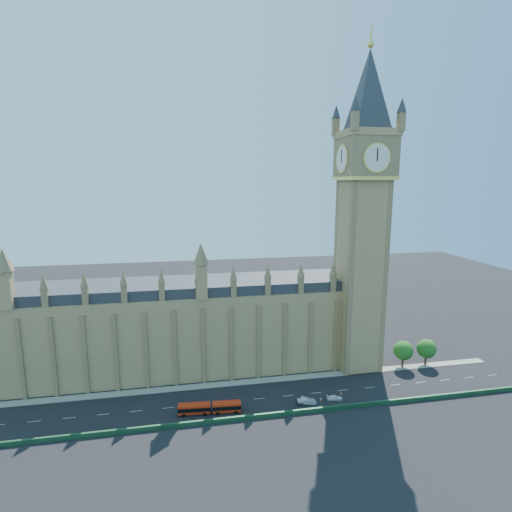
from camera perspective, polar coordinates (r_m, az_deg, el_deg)
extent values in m
plane|color=black|center=(113.49, -1.63, -19.89)|extent=(400.00, 400.00, 0.00)
cube|color=#A98751|center=(127.32, -14.67, -10.52)|extent=(120.00, 20.00, 25.00)
cube|color=#2D3035|center=(123.10, -14.97, -4.42)|extent=(120.00, 18.00, 3.00)
cube|color=#A98751|center=(126.13, 14.57, -2.87)|extent=(12.00, 12.00, 58.00)
cube|color=olive|center=(123.11, 15.33, 13.20)|extent=(14.00, 14.00, 12.00)
cylinder|color=silver|center=(116.71, 16.90, 13.29)|extent=(7.20, 0.30, 7.20)
cube|color=#A98751|center=(123.69, 15.49, 16.43)|extent=(14.50, 14.50, 2.00)
pyramid|color=#2D3035|center=(128.30, 16.05, 26.68)|extent=(20.59, 20.59, 22.00)
sphere|color=#F2C64C|center=(128.53, 16.07, 27.02)|extent=(1.80, 1.80, 1.80)
cube|color=#1E4C2D|center=(105.59, -0.80, -22.03)|extent=(160.00, 0.60, 1.20)
cube|color=gray|center=(121.65, -2.38, -17.63)|extent=(160.00, 3.00, 0.16)
cylinder|color=#382619|center=(137.76, 20.21, -13.91)|extent=(0.70, 0.70, 4.00)
sphere|color=#235115|center=(136.40, 20.30, -12.56)|extent=(6.00, 6.00, 6.00)
sphere|color=#235115|center=(136.80, 20.55, -12.24)|extent=(4.38, 4.38, 4.38)
cylinder|color=#382619|center=(141.84, 23.06, -13.39)|extent=(0.70, 0.70, 4.00)
sphere|color=#235115|center=(140.51, 23.16, -12.08)|extent=(6.00, 6.00, 6.00)
sphere|color=#235115|center=(140.95, 23.39, -11.76)|extent=(4.38, 4.38, 4.38)
cube|color=red|center=(108.26, -8.80, -20.82)|extent=(8.17, 2.85, 2.67)
cube|color=red|center=(108.15, -4.21, -20.75)|extent=(7.28, 2.78, 2.67)
cube|color=black|center=(108.09, -8.81, -20.67)|extent=(8.23, 2.90, 1.02)
cube|color=black|center=(107.98, -4.21, -20.60)|extent=(7.34, 2.83, 1.02)
cylinder|color=black|center=(108.20, -6.63, -20.86)|extent=(0.90, 2.19, 2.14)
cylinder|color=black|center=(107.94, -10.28, -21.52)|extent=(0.91, 0.34, 0.89)
cylinder|color=black|center=(109.83, -10.20, -20.91)|extent=(0.91, 0.34, 0.89)
cylinder|color=black|center=(107.67, -7.35, -21.52)|extent=(0.91, 0.34, 0.89)
cylinder|color=black|center=(109.57, -7.33, -20.91)|extent=(0.91, 0.34, 0.89)
cylinder|color=black|center=(107.63, -5.49, -21.49)|extent=(0.91, 0.34, 0.89)
cylinder|color=black|center=(109.53, -5.50, -20.88)|extent=(0.91, 0.34, 0.89)
cylinder|color=black|center=(107.75, -2.88, -21.42)|extent=(0.91, 0.34, 0.89)
cylinder|color=black|center=(109.64, -2.95, -20.81)|extent=(0.91, 0.34, 0.89)
imported|color=#404347|center=(112.14, 7.02, -19.93)|extent=(4.39, 1.84, 1.48)
imported|color=#A7AAAE|center=(112.19, 7.26, -19.88)|extent=(5.06, 2.15, 1.62)
imported|color=white|center=(115.12, 11.19, -19.27)|extent=(4.37, 2.14, 1.22)
cube|color=black|center=(115.09, 6.51, -19.48)|extent=(0.46, 0.46, 0.04)
cone|color=#FF3F0D|center=(114.93, 6.51, -19.33)|extent=(0.50, 0.50, 0.70)
cylinder|color=white|center=(114.88, 6.52, -19.29)|extent=(0.34, 0.34, 0.12)
cube|color=black|center=(118.04, 12.07, -18.84)|extent=(0.47, 0.47, 0.04)
cone|color=#EE4D0C|center=(117.87, 12.07, -18.68)|extent=(0.52, 0.52, 0.76)
cylinder|color=white|center=(117.82, 12.08, -18.64)|extent=(0.37, 0.37, 0.13)
cube|color=black|center=(115.10, 6.78, -19.48)|extent=(0.54, 0.54, 0.04)
cone|color=#F3450C|center=(114.93, 6.78, -19.33)|extent=(0.59, 0.59, 0.74)
cylinder|color=white|center=(114.88, 6.78, -19.29)|extent=(0.36, 0.36, 0.13)
cube|color=black|center=(114.68, 9.27, -19.67)|extent=(0.55, 0.55, 0.04)
cone|color=#FF630D|center=(114.51, 9.28, -19.52)|extent=(0.61, 0.61, 0.73)
cylinder|color=white|center=(114.46, 9.28, -19.48)|extent=(0.36, 0.36, 0.13)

